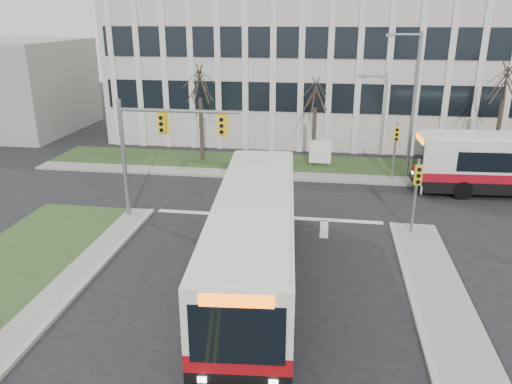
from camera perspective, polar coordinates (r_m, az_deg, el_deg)
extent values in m
plane|color=black|center=(19.24, -1.75, -12.11)|extent=(120.00, 120.00, 0.00)
cube|color=#9E9B93|center=(32.94, 11.52, 1.45)|extent=(44.00, 1.60, 0.14)
cube|color=#2E481F|center=(35.62, 11.32, 2.82)|extent=(44.00, 5.00, 0.12)
cube|color=beige|center=(46.33, 11.19, 14.15)|extent=(40.00, 16.00, 12.00)
cube|color=#9E9B93|center=(51.46, -26.47, 10.78)|extent=(12.00, 12.00, 8.00)
cylinder|color=slate|center=(26.40, -14.85, 3.54)|extent=(0.22, 0.22, 6.20)
cylinder|color=slate|center=(24.80, -8.89, 9.13)|extent=(6.00, 0.16, 0.16)
cube|color=yellow|center=(25.02, -10.69, 7.71)|extent=(0.34, 0.24, 0.92)
cube|color=yellow|center=(24.22, -3.90, 7.62)|extent=(0.34, 0.24, 0.92)
cylinder|color=slate|center=(24.89, 17.69, -0.63)|extent=(0.14, 0.14, 3.80)
cube|color=yellow|center=(24.33, 18.05, 1.87)|extent=(0.34, 0.24, 0.92)
cylinder|color=slate|center=(32.93, 15.54, 4.44)|extent=(0.14, 0.14, 3.80)
cube|color=yellow|center=(32.46, 15.77, 6.39)|extent=(0.34, 0.24, 0.92)
cylinder|color=slate|center=(33.19, 17.56, 9.15)|extent=(0.20, 0.20, 9.20)
cylinder|color=slate|center=(32.62, 16.75, 16.87)|extent=(1.80, 0.14, 0.14)
cube|color=slate|center=(32.51, 15.10, 16.92)|extent=(0.50, 0.25, 0.18)
cylinder|color=slate|center=(34.97, 6.32, 3.53)|extent=(0.08, 0.08, 1.00)
cylinder|color=slate|center=(34.95, 8.29, 3.43)|extent=(0.08, 0.08, 1.00)
cube|color=white|center=(34.77, 7.35, 4.59)|extent=(1.50, 0.12, 1.60)
cylinder|color=#42352B|center=(36.11, -6.25, 7.01)|extent=(0.28, 0.28, 4.62)
cylinder|color=#42352B|center=(35.25, 6.62, 6.24)|extent=(0.28, 0.28, 4.09)
cylinder|color=#42352B|center=(36.66, 25.81, 5.62)|extent=(0.28, 0.28, 4.95)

